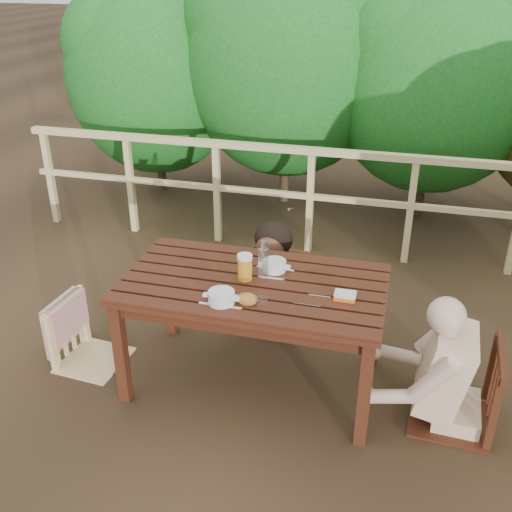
% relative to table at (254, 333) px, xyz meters
% --- Properties ---
extents(ground, '(60.00, 60.00, 0.00)m').
position_rel_table_xyz_m(ground, '(0.00, 0.00, -0.37)').
color(ground, '#46311E').
rests_on(ground, ground).
extents(table, '(1.60, 0.90, 0.74)m').
position_rel_table_xyz_m(table, '(0.00, 0.00, 0.00)').
color(table, '#3A190E').
rests_on(table, ground).
extents(chair_left, '(0.46, 0.46, 0.87)m').
position_rel_table_xyz_m(chair_left, '(-1.13, -0.09, 0.06)').
color(chair_left, '#E1C483').
rests_on(chair_left, ground).
extents(chair_far, '(0.48, 0.48, 0.89)m').
position_rel_table_xyz_m(chair_far, '(-0.03, 0.85, 0.08)').
color(chair_far, '#3A190E').
rests_on(chair_far, ground).
extents(chair_right, '(0.53, 0.53, 1.00)m').
position_rel_table_xyz_m(chair_right, '(1.25, -0.04, 0.13)').
color(chair_right, '#3A190E').
rests_on(chair_right, ground).
extents(woman, '(0.57, 0.68, 1.27)m').
position_rel_table_xyz_m(woman, '(-0.03, 0.87, 0.27)').
color(woman, black).
rests_on(woman, ground).
extents(diner_right, '(0.70, 0.58, 1.35)m').
position_rel_table_xyz_m(diner_right, '(1.28, -0.04, 0.31)').
color(diner_right, beige).
rests_on(diner_right, ground).
extents(railing, '(5.60, 0.10, 1.01)m').
position_rel_table_xyz_m(railing, '(0.00, 2.00, 0.14)').
color(railing, '#E1C483').
rests_on(railing, ground).
extents(hedge_row, '(6.60, 1.60, 3.80)m').
position_rel_table_xyz_m(hedge_row, '(0.40, 3.20, 1.53)').
color(hedge_row, '#1B601D').
rests_on(hedge_row, ground).
extents(soup_near, '(0.26, 0.26, 0.09)m').
position_rel_table_xyz_m(soup_near, '(-0.11, -0.29, 0.41)').
color(soup_near, silver).
rests_on(soup_near, table).
extents(soup_far, '(0.25, 0.25, 0.08)m').
position_rel_table_xyz_m(soup_far, '(0.09, 0.16, 0.41)').
color(soup_far, silver).
rests_on(soup_far, table).
extents(bread_roll, '(0.12, 0.09, 0.07)m').
position_rel_table_xyz_m(bread_roll, '(0.03, -0.25, 0.41)').
color(bread_roll, '#9C5628').
rests_on(bread_roll, table).
extents(beer_glass, '(0.09, 0.09, 0.18)m').
position_rel_table_xyz_m(beer_glass, '(-0.06, 0.01, 0.46)').
color(beer_glass, gold).
rests_on(beer_glass, table).
extents(bottle, '(0.06, 0.06, 0.26)m').
position_rel_table_xyz_m(bottle, '(0.04, 0.06, 0.50)').
color(bottle, white).
rests_on(bottle, table).
extents(tumbler, '(0.07, 0.07, 0.08)m').
position_rel_table_xyz_m(tumbler, '(0.12, -0.27, 0.41)').
color(tumbler, silver).
rests_on(tumbler, table).
extents(butter_tub, '(0.13, 0.09, 0.05)m').
position_rel_table_xyz_m(butter_tub, '(0.56, -0.07, 0.40)').
color(butter_tub, white).
rests_on(butter_tub, table).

